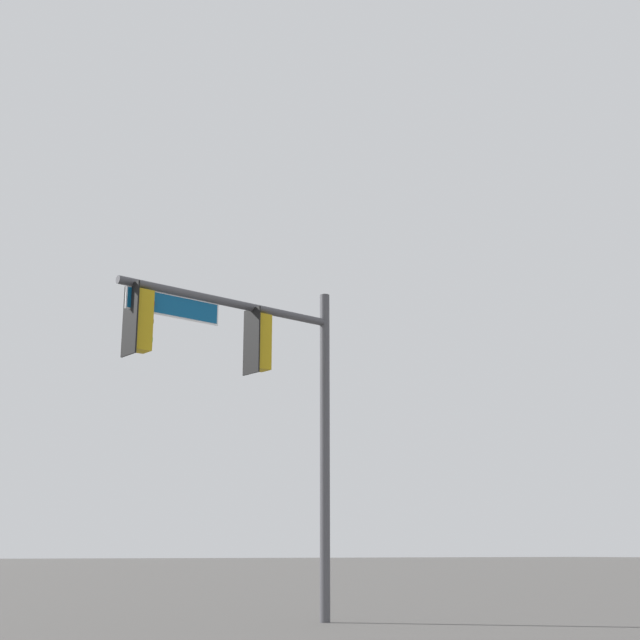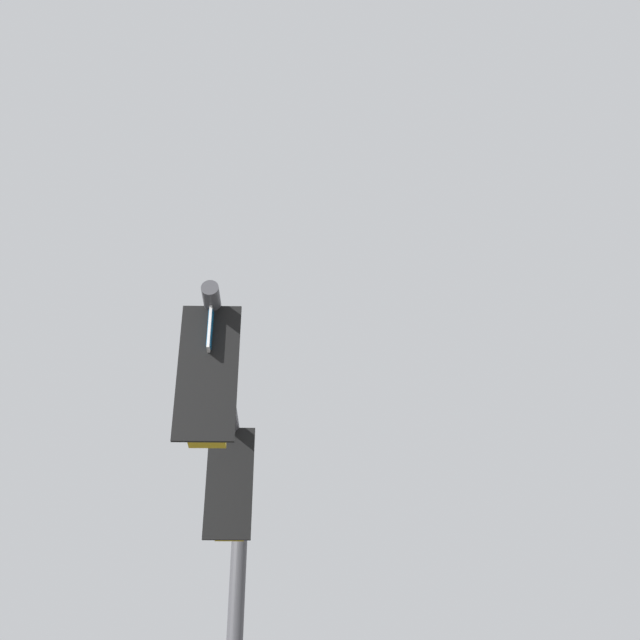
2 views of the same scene
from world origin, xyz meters
The scene contains 1 object.
signal_pole_near centered at (-6.14, -8.24, 4.67)m, with size 4.78×1.23×6.54m.
Camera 2 is at (2.88, -5.59, 1.71)m, focal length 50.00 mm.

